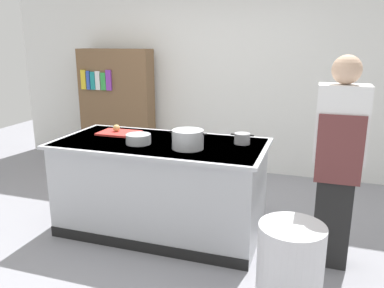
{
  "coord_description": "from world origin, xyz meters",
  "views": [
    {
      "loc": [
        1.39,
        -3.25,
        1.83
      ],
      "look_at": [
        0.25,
        0.2,
        0.85
      ],
      "focal_mm": 36.47,
      "sensor_mm": 36.0,
      "label": 1
    }
  ],
  "objects_px": {
    "onion": "(116,128)",
    "mixing_bowl": "(138,139)",
    "sauce_pan": "(242,139)",
    "stock_pot": "(188,139)",
    "person_chef": "(338,159)",
    "bookshelf": "(117,108)",
    "trash_bin": "(290,267)"
  },
  "relations": [
    {
      "from": "onion",
      "to": "mixing_bowl",
      "type": "bearing_deg",
      "value": -37.8
    },
    {
      "from": "onion",
      "to": "sauce_pan",
      "type": "relative_size",
      "value": 0.33
    },
    {
      "from": "stock_pot",
      "to": "person_chef",
      "type": "relative_size",
      "value": 0.2
    },
    {
      "from": "onion",
      "to": "mixing_bowl",
      "type": "relative_size",
      "value": 0.31
    },
    {
      "from": "sauce_pan",
      "to": "person_chef",
      "type": "xyz_separation_m",
      "value": [
        0.82,
        -0.28,
        -0.04
      ]
    },
    {
      "from": "onion",
      "to": "sauce_pan",
      "type": "distance_m",
      "value": 1.3
    },
    {
      "from": "stock_pot",
      "to": "bookshelf",
      "type": "height_order",
      "value": "bookshelf"
    },
    {
      "from": "trash_bin",
      "to": "bookshelf",
      "type": "height_order",
      "value": "bookshelf"
    },
    {
      "from": "sauce_pan",
      "to": "mixing_bowl",
      "type": "xyz_separation_m",
      "value": [
        -0.9,
        -0.3,
        -0.0
      ]
    },
    {
      "from": "sauce_pan",
      "to": "bookshelf",
      "type": "relative_size",
      "value": 0.12
    },
    {
      "from": "stock_pot",
      "to": "mixing_bowl",
      "type": "height_order",
      "value": "stock_pot"
    },
    {
      "from": "onion",
      "to": "stock_pot",
      "type": "xyz_separation_m",
      "value": [
        0.88,
        -0.32,
        0.03
      ]
    },
    {
      "from": "trash_bin",
      "to": "bookshelf",
      "type": "relative_size",
      "value": 0.36
    },
    {
      "from": "person_chef",
      "to": "bookshelf",
      "type": "bearing_deg",
      "value": 43.74
    },
    {
      "from": "mixing_bowl",
      "to": "bookshelf",
      "type": "height_order",
      "value": "bookshelf"
    },
    {
      "from": "trash_bin",
      "to": "stock_pot",
      "type": "bearing_deg",
      "value": 146.09
    },
    {
      "from": "trash_bin",
      "to": "person_chef",
      "type": "xyz_separation_m",
      "value": [
        0.28,
        0.68,
        0.6
      ]
    },
    {
      "from": "stock_pot",
      "to": "person_chef",
      "type": "xyz_separation_m",
      "value": [
        1.24,
        0.03,
        -0.07
      ]
    },
    {
      "from": "stock_pot",
      "to": "person_chef",
      "type": "height_order",
      "value": "person_chef"
    },
    {
      "from": "mixing_bowl",
      "to": "person_chef",
      "type": "relative_size",
      "value": 0.13
    },
    {
      "from": "onion",
      "to": "person_chef",
      "type": "height_order",
      "value": "person_chef"
    },
    {
      "from": "onion",
      "to": "bookshelf",
      "type": "xyz_separation_m",
      "value": [
        -0.89,
        1.61,
        -0.1
      ]
    },
    {
      "from": "bookshelf",
      "to": "trash_bin",
      "type": "bearing_deg",
      "value": -43.39
    },
    {
      "from": "onion",
      "to": "person_chef",
      "type": "distance_m",
      "value": 2.14
    },
    {
      "from": "sauce_pan",
      "to": "trash_bin",
      "type": "xyz_separation_m",
      "value": [
        0.54,
        -0.96,
        -0.64
      ]
    },
    {
      "from": "stock_pot",
      "to": "sauce_pan",
      "type": "xyz_separation_m",
      "value": [
        0.42,
        0.31,
        -0.03
      ]
    },
    {
      "from": "onion",
      "to": "mixing_bowl",
      "type": "xyz_separation_m",
      "value": [
        0.4,
        -0.31,
        -0.01
      ]
    },
    {
      "from": "onion",
      "to": "trash_bin",
      "type": "distance_m",
      "value": 2.18
    },
    {
      "from": "onion",
      "to": "trash_bin",
      "type": "bearing_deg",
      "value": -27.67
    },
    {
      "from": "onion",
      "to": "person_chef",
      "type": "relative_size",
      "value": 0.04
    },
    {
      "from": "trash_bin",
      "to": "bookshelf",
      "type": "xyz_separation_m",
      "value": [
        -2.73,
        2.58,
        0.54
      ]
    },
    {
      "from": "onion",
      "to": "bookshelf",
      "type": "distance_m",
      "value": 1.85
    }
  ]
}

